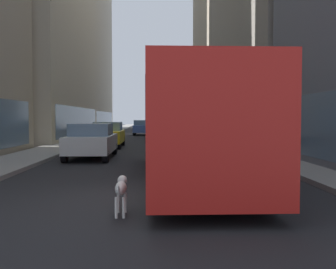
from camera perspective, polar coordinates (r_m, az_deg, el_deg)
ground_plane at (r=43.80m, az=-2.29°, el=0.09°), size 120.00×120.00×0.00m
sidewalk_left at (r=44.17m, az=-9.71°, el=0.17°), size 2.40×110.00×0.15m
sidewalk_right at (r=44.16m, az=5.12°, el=0.20°), size 2.40×110.00×0.15m
building_left_mid at (r=37.16m, az=-22.02°, el=17.97°), size 10.95×18.98×23.77m
building_left_far at (r=60.98m, az=-14.12°, el=17.52°), size 8.88×24.00×35.44m
building_right_far at (r=53.92m, az=10.97°, el=16.17°), size 11.20×17.35×29.25m
transit_bus at (r=11.90m, az=3.31°, el=2.00°), size 2.78×11.53×3.05m
car_white_van at (r=17.81m, az=-11.44°, el=-0.93°), size 1.93×4.47×1.62m
car_blue_hatchback at (r=41.32m, az=-3.97°, el=1.08°), size 1.82×4.53×1.62m
car_grey_wagon at (r=46.30m, az=-0.81°, el=1.24°), size 1.80×4.76×1.62m
car_yellow_taxi at (r=24.13m, az=-9.01°, el=-0.01°), size 1.79×4.04×1.62m
car_black_suv at (r=55.21m, az=0.62°, el=1.45°), size 1.78×4.07×1.62m
box_truck at (r=33.07m, az=-0.24°, el=2.17°), size 2.30×7.50×3.05m
dalmatian_dog at (r=7.47m, az=-7.11°, el=-8.10°), size 0.22×0.96×0.72m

